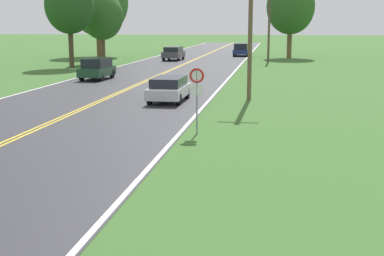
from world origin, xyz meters
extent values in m
cylinder|color=gray|center=(6.55, 21.07, 1.26)|extent=(0.07, 0.07, 2.51)
cylinder|color=white|center=(6.55, 21.05, 2.26)|extent=(0.60, 0.02, 0.60)
torus|color=red|center=(6.55, 21.04, 2.26)|extent=(0.55, 0.07, 0.55)
cube|color=white|center=(6.55, 21.05, 1.71)|extent=(0.44, 0.02, 0.44)
cylinder|color=brown|center=(8.04, 31.00, 4.81)|extent=(0.24, 0.24, 9.61)
cylinder|color=brown|center=(8.60, 60.67, 4.04)|extent=(0.24, 0.24, 8.08)
cylinder|color=brown|center=(11.01, 68.77, 1.86)|extent=(0.58, 0.58, 3.72)
ellipsoid|color=#2D5B23|center=(11.01, 68.77, 6.20)|extent=(5.83, 5.83, 6.71)
cylinder|color=brown|center=(-12.97, 67.65, 1.85)|extent=(0.76, 0.76, 3.70)
ellipsoid|color=#386B2D|center=(-12.97, 67.65, 6.91)|extent=(7.56, 7.56, 8.69)
cylinder|color=#473828|center=(-10.05, 50.54, 1.94)|extent=(0.46, 0.46, 3.88)
ellipsoid|color=#234C1E|center=(-10.05, 50.54, 5.85)|extent=(4.64, 4.64, 5.34)
cylinder|color=brown|center=(-8.66, 56.01, 1.56)|extent=(0.43, 0.43, 3.12)
ellipsoid|color=#2D5B23|center=(-8.66, 56.01, 4.97)|extent=(4.35, 4.35, 5.00)
cylinder|color=black|center=(4.54, 28.25, 0.32)|extent=(0.21, 0.63, 0.63)
cylinder|color=black|center=(2.97, 28.27, 0.32)|extent=(0.21, 0.63, 0.63)
cylinder|color=black|center=(4.57, 30.71, 0.32)|extent=(0.21, 0.63, 0.63)
cylinder|color=black|center=(3.00, 30.73, 0.32)|extent=(0.21, 0.63, 0.63)
cube|color=silver|center=(3.77, 29.49, 0.57)|extent=(1.82, 3.99, 0.56)
cube|color=#1E232D|center=(3.77, 29.49, 1.09)|extent=(1.59, 2.80, 0.49)
cylinder|color=black|center=(-4.61, 41.16, 0.34)|extent=(0.23, 0.69, 0.68)
cylinder|color=black|center=(-3.07, 41.10, 0.34)|extent=(0.23, 0.69, 0.68)
cylinder|color=black|center=(-4.71, 38.88, 0.34)|extent=(0.23, 0.69, 0.68)
cylinder|color=black|center=(-3.17, 38.81, 0.34)|extent=(0.23, 0.69, 0.68)
cube|color=#1E472D|center=(-3.89, 39.99, 0.62)|extent=(1.91, 3.76, 0.63)
cube|color=#1E232D|center=(-3.89, 39.99, 1.28)|extent=(1.65, 2.64, 0.68)
cylinder|color=black|center=(-3.04, 63.26, 0.38)|extent=(0.23, 0.77, 0.77)
cylinder|color=black|center=(-1.33, 63.19, 0.38)|extent=(0.23, 0.77, 0.77)
cylinder|color=black|center=(-3.13, 60.72, 0.38)|extent=(0.23, 0.77, 0.77)
cylinder|color=black|center=(-1.42, 60.66, 0.38)|extent=(0.23, 0.77, 0.77)
cube|color=#47474C|center=(-2.23, 61.96, 0.68)|extent=(2.06, 4.16, 0.67)
cube|color=#1E232D|center=(-2.23, 61.96, 1.29)|extent=(1.79, 2.92, 0.53)
cylinder|color=black|center=(5.78, 70.15, 0.34)|extent=(0.20, 0.68, 0.68)
cylinder|color=black|center=(4.07, 70.15, 0.34)|extent=(0.20, 0.68, 0.68)
cylinder|color=black|center=(5.78, 73.03, 0.34)|extent=(0.20, 0.68, 0.68)
cylinder|color=black|center=(4.07, 73.03, 0.34)|extent=(0.20, 0.68, 0.68)
cube|color=navy|center=(4.92, 71.59, 0.59)|extent=(1.92, 4.65, 0.58)
cube|color=#1E232D|center=(4.92, 71.59, 1.26)|extent=(1.69, 3.25, 0.76)
camera|label=1|loc=(9.51, 1.13, 4.20)|focal=50.00mm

